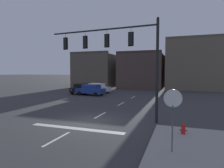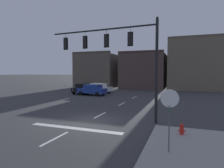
{
  "view_description": "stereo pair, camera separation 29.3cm",
  "coord_description": "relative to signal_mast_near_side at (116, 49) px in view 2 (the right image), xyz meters",
  "views": [
    {
      "loc": [
        6.08,
        -12.59,
        3.56
      ],
      "look_at": [
        0.63,
        3.11,
        2.52
      ],
      "focal_mm": 31.1,
      "sensor_mm": 36.0,
      "label": 1
    },
    {
      "loc": [
        6.36,
        -12.49,
        3.56
      ],
      "look_at": [
        0.63,
        3.11,
        2.52
      ],
      "focal_mm": 31.1,
      "sensor_mm": 36.0,
      "label": 2
    }
  ],
  "objects": [
    {
      "name": "car_lot_farside",
      "position": [
        -8.69,
        16.31,
        -4.39
      ],
      "size": [
        4.59,
        2.29,
        1.61
      ],
      "color": "silver",
      "rests_on": "ground"
    },
    {
      "name": "stop_sign",
      "position": [
        4.22,
        -5.38,
        -3.11
      ],
      "size": [
        0.76,
        0.64,
        2.83
      ],
      "color": "#56565B",
      "rests_on": "ground"
    },
    {
      "name": "building_row",
      "position": [
        -1.21,
        30.39,
        -0.98
      ],
      "size": [
        31.41,
        12.88,
        10.2
      ],
      "color": "brown",
      "rests_on": "ground"
    },
    {
      "name": "signal_mast_near_side",
      "position": [
        0.0,
        0.0,
        0.0
      ],
      "size": [
        8.83,
        0.86,
        7.29
      ],
      "color": "black",
      "rests_on": "ground"
    },
    {
      "name": "ground_plane",
      "position": [
        -1.63,
        -1.3,
        -5.25
      ],
      "size": [
        400.0,
        400.0,
        0.0
      ],
      "primitive_type": "plane",
      "color": "#353538"
    },
    {
      "name": "lane_centreline",
      "position": [
        -1.63,
        0.7,
        -5.25
      ],
      "size": [
        0.16,
        26.4,
        0.01
      ],
      "color": "silver",
      "rests_on": "ground"
    },
    {
      "name": "fire_hydrant",
      "position": [
        4.72,
        -2.71,
        -4.92
      ],
      "size": [
        0.4,
        0.3,
        0.75
      ],
      "color": "red",
      "rests_on": "ground"
    },
    {
      "name": "car_lot_nearside",
      "position": [
        -10.89,
        14.67,
        -4.39
      ],
      "size": [
        1.96,
        4.48,
        1.61
      ],
      "color": "black",
      "rests_on": "ground"
    },
    {
      "name": "car_lot_middle",
      "position": [
        -8.26,
        12.82,
        -4.39
      ],
      "size": [
        4.61,
        2.36,
        1.61
      ],
      "color": "navy",
      "rests_on": "ground"
    },
    {
      "name": "sidewalk_near_corner",
      "position": [
        5.64,
        -5.3,
        -5.18
      ],
      "size": [
        5.0,
        8.0,
        0.15
      ],
      "primitive_type": "cube",
      "color": "gray",
      "rests_on": "ground"
    },
    {
      "name": "stop_bar_paint",
      "position": [
        -1.63,
        -3.3,
        -5.25
      ],
      "size": [
        6.4,
        0.5,
        0.01
      ],
      "primitive_type": "cube",
      "color": "silver",
      "rests_on": "ground"
    }
  ]
}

